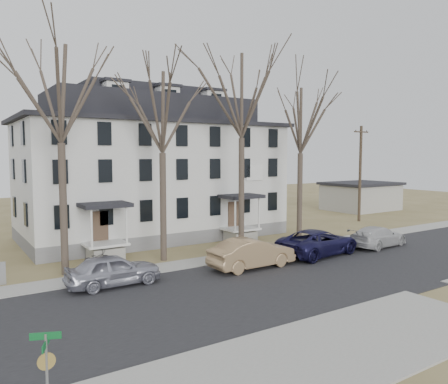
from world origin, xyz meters
TOP-DOWN VIEW (x-y plane):
  - ground at (0.00, 0.00)m, footprint 120.00×120.00m
  - main_road at (0.00, 2.00)m, footprint 120.00×10.00m
  - far_sidewalk at (0.00, 8.00)m, footprint 120.00×2.00m
  - near_sidewalk_left at (-8.00, -5.00)m, footprint 20.00×5.00m
  - yellow_curb at (5.00, 7.10)m, footprint 14.00×0.25m
  - boarding_house at (-2.00, 17.95)m, footprint 20.80×12.36m
  - distant_building at (26.00, 20.00)m, footprint 8.50×6.50m
  - tree_far_left at (-11.00, 9.80)m, footprint 8.40×8.40m
  - tree_mid_left at (-5.00, 9.80)m, footprint 7.80×7.80m
  - tree_center at (1.00, 9.80)m, footprint 9.00×9.00m
  - tree_mid_right at (6.50, 9.80)m, footprint 7.80×7.80m
  - utility_pole_far at (18.50, 14.00)m, footprint 2.00×0.28m
  - car_silver at (-9.48, 6.18)m, footprint 4.73×1.90m
  - car_tan at (-1.53, 5.16)m, footprint 5.31×1.92m
  - car_navy at (4.11, 5.43)m, footprint 6.39×3.51m
  - car_white at (9.61, 4.95)m, footprint 5.25×2.58m
  - bicycle_left at (-8.98, 10.69)m, footprint 1.72×0.82m
  - street_sign at (-14.72, -4.42)m, footprint 0.71×0.71m

SIDE VIEW (x-z plane):
  - ground at x=0.00m, z-range 0.00..0.00m
  - main_road at x=0.00m, z-range -0.02..0.02m
  - far_sidewalk at x=0.00m, z-range -0.04..0.04m
  - near_sidewalk_left at x=-8.00m, z-range -0.04..0.04m
  - yellow_curb at x=5.00m, z-range -0.03..0.03m
  - bicycle_left at x=-8.98m, z-range 0.00..0.87m
  - car_white at x=9.61m, z-range 0.00..1.47m
  - car_silver at x=-9.48m, z-range 0.00..1.61m
  - car_navy at x=4.11m, z-range 0.00..1.69m
  - car_tan at x=-1.53m, z-range 0.00..1.74m
  - street_sign at x=-14.72m, z-range 0.42..2.92m
  - distant_building at x=26.00m, z-range 0.00..3.35m
  - utility_pole_far at x=18.50m, z-range 0.15..9.65m
  - boarding_house at x=-2.00m, z-range -0.65..11.40m
  - tree_mid_left at x=-5.00m, z-range 3.23..15.97m
  - tree_mid_right at x=6.50m, z-range 3.23..15.97m
  - tree_far_left at x=-11.00m, z-range 3.48..17.20m
  - tree_center at x=1.00m, z-range 3.73..18.43m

